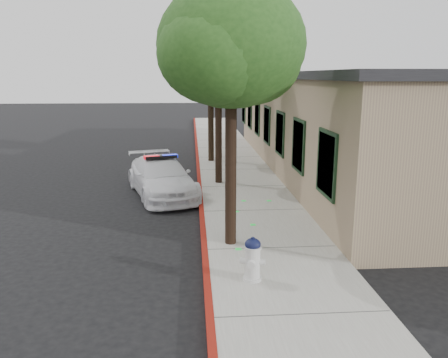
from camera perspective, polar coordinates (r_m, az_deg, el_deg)
ground at (r=10.54m, az=-2.82°, el=-9.81°), size 120.00×120.00×0.00m
sidewalk at (r=13.45m, az=3.71°, el=-4.33°), size 3.20×60.00×0.15m
red_curb at (r=13.33m, az=-2.88°, el=-4.45°), size 0.14×60.00×0.16m
clapboard_building at (r=20.03m, az=16.10°, el=6.97°), size 7.30×20.89×4.24m
police_car at (r=15.59m, az=-8.04°, el=0.26°), size 3.04×4.87×1.44m
fire_hydrant at (r=8.86m, az=3.69°, el=-10.22°), size 0.52×0.45×0.89m
street_tree_near at (r=10.14m, az=1.01°, el=16.14°), size 3.31×3.32×6.02m
street_tree_mid at (r=16.45m, az=-0.70°, el=14.42°), size 3.16×3.00×5.73m
street_tree_far at (r=20.83m, az=-1.66°, el=14.46°), size 3.37×3.12×5.90m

